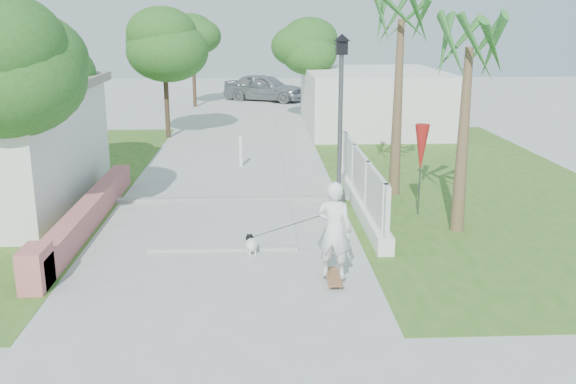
{
  "coord_description": "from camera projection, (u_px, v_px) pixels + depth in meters",
  "views": [
    {
      "loc": [
        0.77,
        -10.88,
        4.75
      ],
      "look_at": [
        1.42,
        2.74,
        1.1
      ],
      "focal_mm": 40.0,
      "sensor_mm": 36.0,
      "label": 1
    }
  ],
  "objects": [
    {
      "name": "street_lamp",
      "position": [
        340.0,
        114.0,
        16.51
      ],
      "size": [
        0.44,
        0.44,
        4.44
      ],
      "color": "#59595E",
      "rests_on": "ground"
    },
    {
      "name": "pink_wall",
      "position": [
        84.0,
        218.0,
        14.89
      ],
      "size": [
        0.45,
        8.2,
        0.8
      ],
      "color": "#C06862",
      "rests_on": "ground"
    },
    {
      "name": "tree_path_right",
      "position": [
        309.0,
        48.0,
        30.22
      ],
      "size": [
        3.0,
        3.0,
        4.79
      ],
      "color": "#4C3826",
      "rests_on": "ground"
    },
    {
      "name": "skateboarder",
      "position": [
        293.0,
        228.0,
        12.52
      ],
      "size": [
        1.94,
        2.26,
        1.94
      ],
      "rotation": [
        0.0,
        0.0,
        2.74
      ],
      "color": "#96603C",
      "rests_on": "ground"
    },
    {
      "name": "patio_umbrella",
      "position": [
        421.0,
        149.0,
        15.82
      ],
      "size": [
        0.36,
        0.36,
        2.3
      ],
      "color": "#59595E",
      "rests_on": "ground"
    },
    {
      "name": "palm_near",
      "position": [
        469.0,
        58.0,
        14.01
      ],
      "size": [
        1.8,
        1.8,
        4.7
      ],
      "color": "brown",
      "rests_on": "ground"
    },
    {
      "name": "curb",
      "position": [
        230.0,
        199.0,
        17.47
      ],
      "size": [
        6.5,
        0.25,
        0.1
      ],
      "primitive_type": "cube",
      "color": "#999993",
      "rests_on": "ground"
    },
    {
      "name": "lattice_fence",
      "position": [
        361.0,
        189.0,
        16.54
      ],
      "size": [
        0.35,
        7.0,
        1.5
      ],
      "color": "white",
      "rests_on": "ground"
    },
    {
      "name": "parked_car",
      "position": [
        264.0,
        87.0,
        38.91
      ],
      "size": [
        5.28,
        3.75,
        1.67
      ],
      "primitive_type": "imported",
      "rotation": [
        0.0,
        0.0,
        1.16
      ],
      "color": "#A8A9AF",
      "rests_on": "ground"
    },
    {
      "name": "building_right",
      "position": [
        373.0,
        100.0,
        29.0
      ],
      "size": [
        6.0,
        8.0,
        2.6
      ],
      "primitive_type": "cube",
      "color": "silver",
      "rests_on": "ground"
    },
    {
      "name": "tree_path_left",
      "position": [
        164.0,
        44.0,
        25.99
      ],
      "size": [
        3.4,
        3.4,
        5.23
      ],
      "color": "#4C3826",
      "rests_on": "ground"
    },
    {
      "name": "ground",
      "position": [
        218.0,
        290.0,
        11.69
      ],
      "size": [
        90.0,
        90.0,
        0.0
      ],
      "primitive_type": "plane",
      "color": "#B7B7B2",
      "rests_on": "ground"
    },
    {
      "name": "tree_left_near",
      "position": [
        6.0,
        67.0,
        13.38
      ],
      "size": [
        3.6,
        3.6,
        5.28
      ],
      "color": "#4C3826",
      "rests_on": "ground"
    },
    {
      "name": "tree_path_far",
      "position": [
        193.0,
        38.0,
        35.65
      ],
      "size": [
        3.2,
        3.2,
        5.17
      ],
      "color": "#4C3826",
      "rests_on": "ground"
    },
    {
      "name": "tree_left_mid",
      "position": [
        43.0,
        65.0,
        18.72
      ],
      "size": [
        3.2,
        3.2,
        4.85
      ],
      "color": "#4C3826",
      "rests_on": "ground"
    },
    {
      "name": "palm_far",
      "position": [
        401.0,
        31.0,
        17.02
      ],
      "size": [
        1.8,
        1.8,
        5.3
      ],
      "color": "brown",
      "rests_on": "ground"
    },
    {
      "name": "dog",
      "position": [
        251.0,
        244.0,
        13.48
      ],
      "size": [
        0.34,
        0.56,
        0.39
      ],
      "rotation": [
        0.0,
        0.0,
        0.22
      ],
      "color": "white",
      "rests_on": "ground"
    },
    {
      "name": "bollard",
      "position": [
        241.0,
        151.0,
        21.2
      ],
      "size": [
        0.14,
        0.14,
        1.09
      ],
      "color": "white",
      "rests_on": "ground"
    },
    {
      "name": "path_strip",
      "position": [
        242.0,
        122.0,
        30.98
      ],
      "size": [
        3.2,
        36.0,
        0.06
      ],
      "primitive_type": "cube",
      "color": "#B7B7B2",
      "rests_on": "ground"
    },
    {
      "name": "grass_right",
      "position": [
        461.0,
        180.0,
        19.73
      ],
      "size": [
        8.0,
        20.0,
        0.01
      ],
      "primitive_type": "cube",
      "color": "#36601E",
      "rests_on": "ground"
    }
  ]
}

